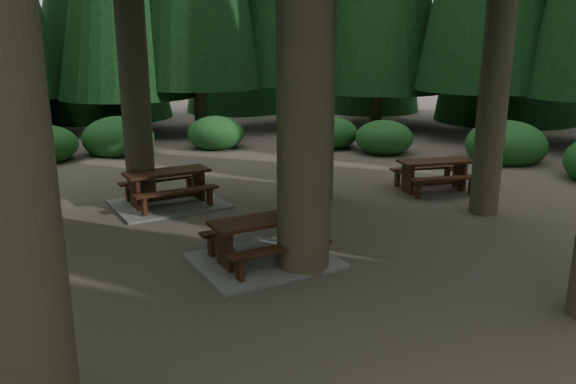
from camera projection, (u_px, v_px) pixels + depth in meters
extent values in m
plane|color=#4F4640|center=(258.00, 278.00, 8.73)|extent=(80.00, 80.00, 0.00)
cube|color=gray|center=(264.00, 261.00, 9.36)|extent=(2.58, 2.28, 0.05)
cube|color=#371A10|center=(264.00, 220.00, 9.17)|extent=(1.86, 1.03, 0.06)
cube|color=#371A10|center=(249.00, 227.00, 9.75)|extent=(1.77, 0.60, 0.05)
cube|color=#371A10|center=(281.00, 248.00, 8.76)|extent=(1.77, 0.60, 0.05)
cube|color=#371A10|center=(225.00, 250.00, 8.94)|extent=(0.19, 0.54, 0.70)
cube|color=#371A10|center=(225.00, 246.00, 8.93)|extent=(0.37, 1.40, 0.06)
cube|color=#371A10|center=(301.00, 235.00, 9.60)|extent=(0.19, 0.54, 0.70)
cube|color=#371A10|center=(301.00, 232.00, 9.59)|extent=(0.37, 1.40, 0.06)
cube|color=#371A10|center=(264.00, 252.00, 9.32)|extent=(1.45, 0.38, 0.08)
cube|color=gray|center=(169.00, 204.00, 12.62)|extent=(2.74, 2.44, 0.05)
cube|color=#371A10|center=(167.00, 172.00, 12.43)|extent=(1.96, 1.13, 0.06)
cube|color=#371A10|center=(159.00, 180.00, 13.01)|extent=(1.85, 0.69, 0.05)
cube|color=#371A10|center=(177.00, 191.00, 12.00)|extent=(1.85, 0.69, 0.05)
cube|color=#371A10|center=(135.00, 194.00, 12.17)|extent=(0.21, 0.56, 0.74)
cube|color=#371A10|center=(135.00, 191.00, 12.15)|extent=(0.43, 1.46, 0.06)
cube|color=#371A10|center=(199.00, 185.00, 12.89)|extent=(0.21, 0.56, 0.74)
cube|color=#371A10|center=(199.00, 183.00, 12.88)|extent=(0.43, 1.46, 0.06)
cube|color=#371A10|center=(168.00, 197.00, 12.58)|extent=(1.51, 0.44, 0.08)
cube|color=#371A10|center=(435.00, 161.00, 13.70)|extent=(1.79, 0.77, 0.06)
cube|color=#371A10|center=(423.00, 168.00, 14.33)|extent=(1.76, 0.33, 0.05)
cube|color=#371A10|center=(446.00, 178.00, 13.23)|extent=(1.76, 0.33, 0.05)
cube|color=#371A10|center=(408.00, 178.00, 13.64)|extent=(0.11, 0.54, 0.70)
cube|color=#371A10|center=(408.00, 176.00, 13.62)|extent=(0.15, 1.41, 0.06)
cube|color=#371A10|center=(459.00, 175.00, 13.96)|extent=(0.11, 0.54, 0.70)
cube|color=#371A10|center=(460.00, 173.00, 13.95)|extent=(0.15, 1.41, 0.06)
cube|color=#371A10|center=(433.00, 183.00, 13.85)|extent=(1.46, 0.15, 0.08)
ellipsoid|color=#1B511C|center=(505.00, 148.00, 17.24)|extent=(2.42, 2.42, 1.49)
ellipsoid|color=#1B511C|center=(384.00, 141.00, 18.46)|extent=(1.90, 1.90, 1.17)
ellipsoid|color=#1B511C|center=(331.00, 136.00, 19.46)|extent=(1.84, 1.84, 1.13)
ellipsoid|color=#1B511C|center=(216.00, 136.00, 19.38)|extent=(1.95, 1.95, 1.20)
ellipsoid|color=#1B511C|center=(119.00, 141.00, 18.44)|extent=(2.31, 2.31, 1.42)
ellipsoid|color=#1B511C|center=(46.00, 148.00, 17.23)|extent=(1.93, 1.93, 1.19)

